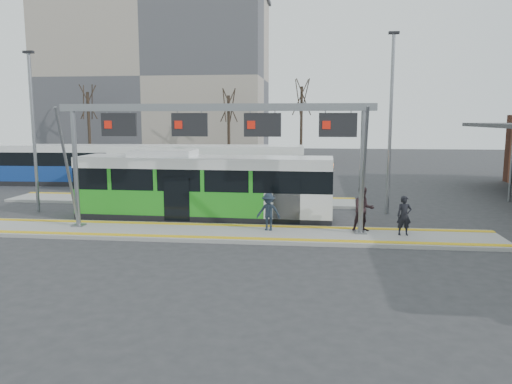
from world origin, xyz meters
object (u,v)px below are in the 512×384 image
passenger_c (269,212)px  passenger_b (363,209)px  passenger_a (404,216)px  hero_bus (204,188)px  gantry (217,130)px

passenger_c → passenger_b: bearing=12.0°
passenger_c → passenger_a: bearing=5.2°
hero_bus → passenger_c: size_ratio=7.74×
hero_bus → passenger_a: bearing=-17.0°
gantry → hero_bus: 4.16m
hero_bus → passenger_c: 4.31m
passenger_a → passenger_b: (-1.55, 0.52, 0.13)m
passenger_b → passenger_c: (-3.87, -0.29, -0.14)m
passenger_b → passenger_c: size_ratio=1.18×
gantry → passenger_a: gantry is taller
passenger_b → passenger_c: 3.89m
hero_bus → passenger_b: size_ratio=6.54×
passenger_b → hero_bus: bearing=152.9°
passenger_a → passenger_b: passenger_b is taller
gantry → passenger_c: (2.10, 0.14, -3.37)m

